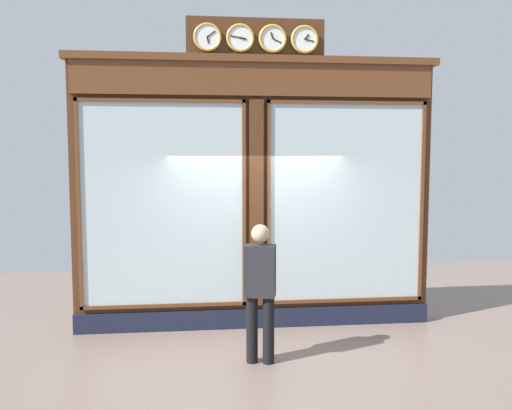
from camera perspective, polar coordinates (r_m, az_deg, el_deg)
name	(u,v)px	position (r m, az deg, el deg)	size (l,w,h in m)	color
shop_facade	(255,192)	(7.80, -0.10, 1.37)	(5.28, 0.42, 4.41)	#4C2B16
pedestrian	(260,287)	(6.51, 0.46, -8.73)	(0.40, 0.30, 1.69)	black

